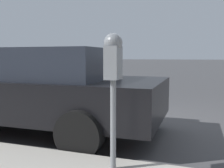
% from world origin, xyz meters
% --- Properties ---
extents(ground_plane, '(220.00, 220.00, 0.00)m').
position_xyz_m(ground_plane, '(0.00, 0.00, 0.00)').
color(ground_plane, '#424244').
extents(parking_meter, '(0.21, 0.19, 1.42)m').
position_xyz_m(parking_meter, '(-2.50, -0.06, 1.21)').
color(parking_meter, gray).
rests_on(parking_meter, sidewalk).
extents(car_black, '(2.17, 4.93, 1.45)m').
position_xyz_m(car_black, '(-1.13, 2.03, 0.77)').
color(car_black, black).
rests_on(car_black, ground_plane).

